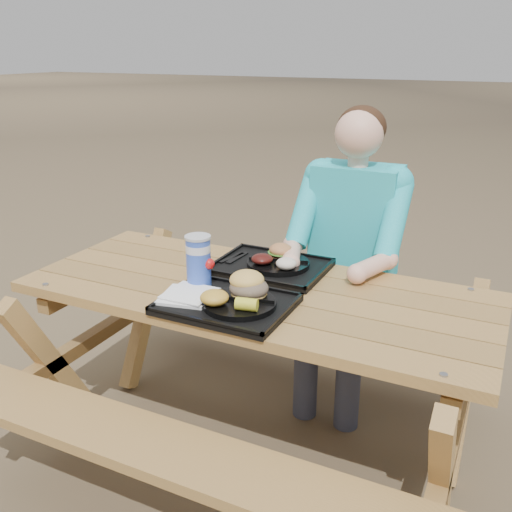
% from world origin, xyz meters
% --- Properties ---
extents(ground, '(60.00, 60.00, 0.00)m').
position_xyz_m(ground, '(0.00, 0.00, 0.00)').
color(ground, '#999999').
rests_on(ground, ground).
extents(picnic_table, '(1.80, 1.49, 0.75)m').
position_xyz_m(picnic_table, '(0.00, 0.00, 0.38)').
color(picnic_table, '#999999').
rests_on(picnic_table, ground).
extents(tray_near, '(0.45, 0.35, 0.02)m').
position_xyz_m(tray_near, '(-0.02, -0.21, 0.76)').
color(tray_near, black).
rests_on(tray_near, picnic_table).
extents(tray_far, '(0.45, 0.35, 0.02)m').
position_xyz_m(tray_far, '(-0.03, 0.19, 0.76)').
color(tray_far, black).
rests_on(tray_far, picnic_table).
extents(plate_near, '(0.26, 0.26, 0.02)m').
position_xyz_m(plate_near, '(0.04, -0.21, 0.78)').
color(plate_near, black).
rests_on(plate_near, tray_near).
extents(plate_far, '(0.26, 0.26, 0.02)m').
position_xyz_m(plate_far, '(0.00, 0.20, 0.78)').
color(plate_far, black).
rests_on(plate_far, tray_far).
extents(napkin_stack, '(0.21, 0.21, 0.02)m').
position_xyz_m(napkin_stack, '(-0.17, -0.23, 0.78)').
color(napkin_stack, white).
rests_on(napkin_stack, tray_near).
extents(soda_cup, '(0.09, 0.09, 0.19)m').
position_xyz_m(soda_cup, '(-0.19, -0.11, 0.86)').
color(soda_cup, '#183EBA').
rests_on(soda_cup, tray_near).
extents(condiment_bbq, '(0.05, 0.05, 0.03)m').
position_xyz_m(condiment_bbq, '(-0.01, -0.07, 0.79)').
color(condiment_bbq, black).
rests_on(condiment_bbq, tray_near).
extents(condiment_mustard, '(0.05, 0.05, 0.03)m').
position_xyz_m(condiment_mustard, '(0.05, -0.07, 0.79)').
color(condiment_mustard, yellow).
rests_on(condiment_mustard, tray_near).
extents(sandwich, '(0.13, 0.13, 0.14)m').
position_xyz_m(sandwich, '(0.05, -0.15, 0.86)').
color(sandwich, '#E8B352').
rests_on(sandwich, plate_near).
extents(mac_cheese, '(0.10, 0.10, 0.05)m').
position_xyz_m(mac_cheese, '(-0.03, -0.27, 0.82)').
color(mac_cheese, gold).
rests_on(mac_cheese, plate_near).
extents(corn_cob, '(0.09, 0.09, 0.04)m').
position_xyz_m(corn_cob, '(0.10, -0.27, 0.81)').
color(corn_cob, yellow).
rests_on(corn_cob, plate_near).
extents(cutlery_far, '(0.04, 0.15, 0.01)m').
position_xyz_m(cutlery_far, '(-0.19, 0.21, 0.77)').
color(cutlery_far, black).
rests_on(cutlery_far, tray_far).
extents(burger, '(0.10, 0.10, 0.09)m').
position_xyz_m(burger, '(-0.01, 0.25, 0.83)').
color(burger, '#BA7641').
rests_on(burger, plate_far).
extents(baked_beans, '(0.09, 0.09, 0.04)m').
position_xyz_m(baked_beans, '(-0.04, 0.15, 0.81)').
color(baked_beans, '#43100D').
rests_on(baked_beans, plate_far).
extents(potato_salad, '(0.08, 0.08, 0.05)m').
position_xyz_m(potato_salad, '(0.07, 0.14, 0.81)').
color(potato_salad, '#F4E4CF').
rests_on(potato_salad, plate_far).
extents(diner, '(0.48, 0.84, 1.28)m').
position_xyz_m(diner, '(0.20, 0.62, 0.64)').
color(diner, '#1AA8B7').
rests_on(diner, ground).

